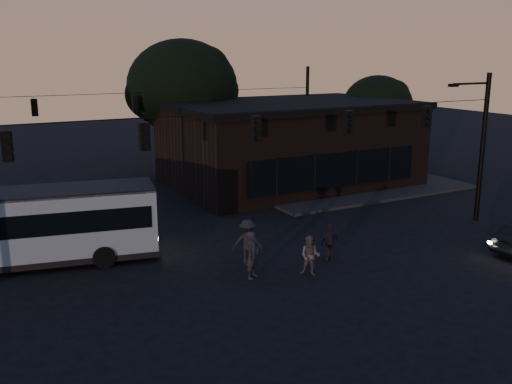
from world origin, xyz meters
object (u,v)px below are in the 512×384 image
building (289,143)px  pedestrian_d (248,242)px  pedestrian_b (310,256)px  pedestrian_a (252,255)px  pedestrian_c (330,242)px  bus (16,225)px

building → pedestrian_d: bearing=-128.1°
building → pedestrian_d: building is taller
building → pedestrian_b: bearing=-118.9°
pedestrian_d → pedestrian_a: bearing=97.6°
pedestrian_d → pedestrian_c: bearing=-173.9°
building → pedestrian_b: 16.31m
bus → pedestrian_a: bearing=-24.9°
pedestrian_b → pedestrian_c: pedestrian_b is taller
building → pedestrian_b: size_ratio=9.66×
bus → pedestrian_b: 11.78m
bus → pedestrian_d: (8.28, -4.17, -0.81)m
pedestrian_b → pedestrian_d: 2.75m
pedestrian_c → pedestrian_b: bearing=24.7°
building → pedestrian_c: building is taller
bus → pedestrian_b: bus is taller
bus → pedestrian_a: size_ratio=6.10×
building → pedestrian_c: bearing=-115.1°
bus → pedestrian_b: size_ratio=7.09×
bus → pedestrian_d: size_ratio=6.05×
pedestrian_a → pedestrian_b: pedestrian_a is taller
pedestrian_a → pedestrian_d: pedestrian_d is taller
bus → pedestrian_d: 9.30m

